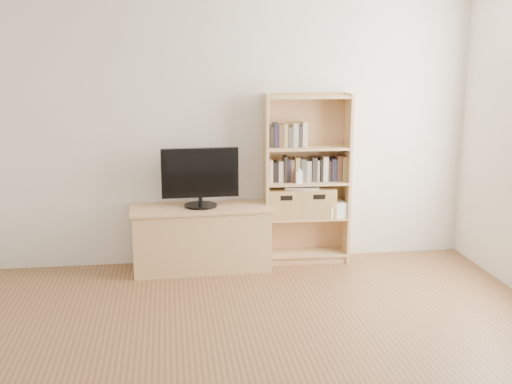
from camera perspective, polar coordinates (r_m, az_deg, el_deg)
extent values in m
cube|color=silver|center=(5.97, -2.03, 5.97)|extent=(4.50, 0.02, 2.60)
cube|color=tan|center=(5.93, -4.89, -4.18)|extent=(1.25, 0.51, 0.56)
cube|color=tan|center=(6.02, 4.53, 1.13)|extent=(0.81, 0.31, 1.59)
cube|color=black|center=(5.79, -5.00, 1.33)|extent=(0.69, 0.07, 0.54)
cube|color=#BEB198|center=(6.02, 4.52, 2.05)|extent=(0.85, 0.23, 0.23)
cube|color=#BEB198|center=(5.94, 2.88, 4.97)|extent=(0.37, 0.15, 0.19)
cube|color=white|center=(5.91, 3.85, 1.31)|extent=(0.06, 0.04, 0.11)
cube|color=tan|center=(6.03, 2.52, -0.95)|extent=(0.33, 0.28, 0.27)
cube|color=tan|center=(6.08, 5.41, -0.86)|extent=(0.35, 0.29, 0.28)
cube|color=white|center=(6.01, 4.14, 0.45)|extent=(0.36, 0.29, 0.02)
cube|color=silver|center=(6.13, 7.01, -1.52)|extent=(0.21, 0.28, 0.12)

